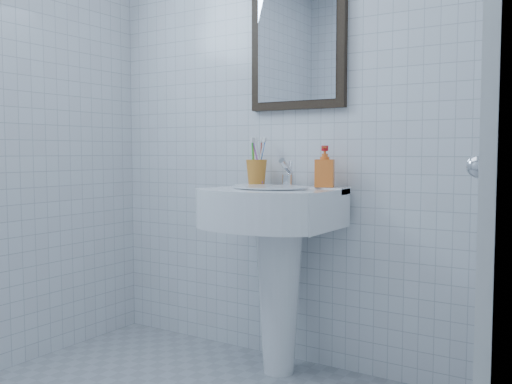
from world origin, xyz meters
The scene contains 8 objects.
wall_back centered at (0.00, 1.20, 1.25)m, with size 2.20×0.02×2.50m, color silver.
wall_right centered at (1.10, 0.00, 1.25)m, with size 0.02×2.40×2.50m, color silver.
washbasin centered at (0.02, 0.99, 0.59)m, with size 0.57×0.42×0.88m.
faucet centered at (0.02, 1.09, 0.93)m, with size 0.05×0.12×0.13m.
toothbrush_cup centered at (-0.16, 1.10, 0.94)m, with size 0.10×0.10×0.12m, color orange, non-canonical shape.
soap_dispenser centered at (0.20, 1.11, 0.97)m, with size 0.08×0.09×0.19m, color #E35116.
wall_mirror centered at (0.02, 1.18, 1.55)m, with size 0.50×0.04×0.62m.
hand_towel centered at (1.04, 0.70, 0.87)m, with size 0.03×0.16×0.38m, color beige.
Camera 1 is at (1.34, -1.25, 1.04)m, focal length 40.00 mm.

